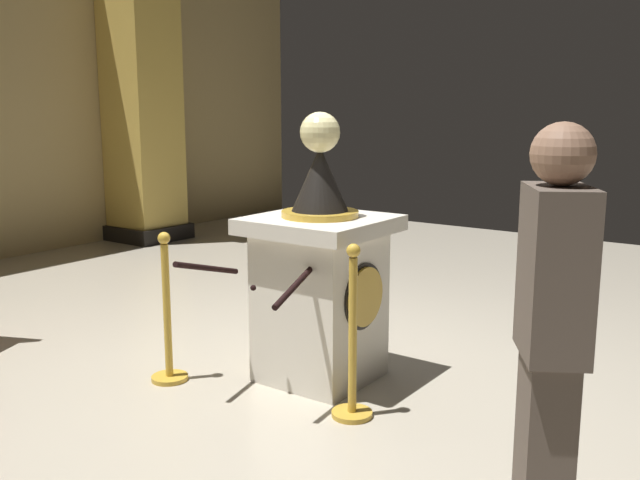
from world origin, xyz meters
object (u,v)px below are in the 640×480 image
(stanchion_near, at_px, (168,330))
(bystander_guest, at_px, (551,338))
(pedestal_clock, at_px, (320,279))
(stanchion_far, at_px, (352,358))

(stanchion_near, relative_size, bystander_guest, 0.58)
(pedestal_clock, distance_m, bystander_guest, 2.12)
(pedestal_clock, height_order, stanchion_near, pedestal_clock)
(stanchion_near, bearing_deg, stanchion_far, -79.53)
(stanchion_far, bearing_deg, stanchion_near, 100.47)
(stanchion_near, xyz_separation_m, bystander_guest, (-0.43, -2.60, 0.58))
(stanchion_near, height_order, stanchion_far, stanchion_far)
(pedestal_clock, distance_m, stanchion_far, 0.71)
(stanchion_near, distance_m, stanchion_far, 1.30)
(pedestal_clock, bearing_deg, stanchion_near, 128.46)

